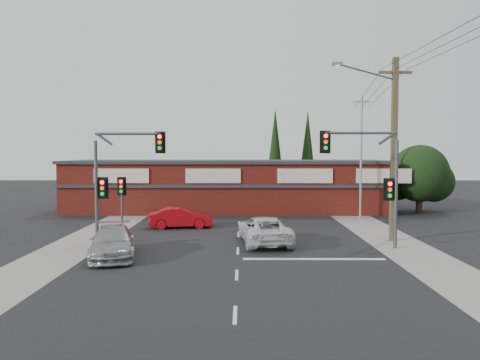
{
  "coord_description": "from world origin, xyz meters",
  "views": [
    {
      "loc": [
        0.21,
        -22.58,
        4.86
      ],
      "look_at": [
        0.1,
        3.0,
        3.37
      ],
      "focal_mm": 35.0,
      "sensor_mm": 36.0,
      "label": 1
    }
  ],
  "objects_px": {
    "silver_suv": "(113,242)",
    "utility_pole": "(392,143)",
    "red_sedan": "(181,218)",
    "white_suv": "(264,230)",
    "shop_building": "(228,185)"
  },
  "relations": [
    {
      "from": "white_suv",
      "to": "silver_suv",
      "type": "xyz_separation_m",
      "value": [
        -7.23,
        -3.31,
        -0.02
      ]
    },
    {
      "from": "silver_suv",
      "to": "red_sedan",
      "type": "relative_size",
      "value": 1.19
    },
    {
      "from": "silver_suv",
      "to": "red_sedan",
      "type": "distance_m",
      "value": 8.74
    },
    {
      "from": "silver_suv",
      "to": "red_sedan",
      "type": "xyz_separation_m",
      "value": [
        2.07,
        8.49,
        -0.03
      ]
    },
    {
      "from": "red_sedan",
      "to": "utility_pole",
      "type": "height_order",
      "value": "utility_pole"
    },
    {
      "from": "silver_suv",
      "to": "utility_pole",
      "type": "xyz_separation_m",
      "value": [
        14.19,
        4.06,
        4.69
      ]
    },
    {
      "from": "red_sedan",
      "to": "shop_building",
      "type": "xyz_separation_m",
      "value": [
        2.76,
        9.57,
        1.46
      ]
    },
    {
      "from": "red_sedan",
      "to": "utility_pole",
      "type": "distance_m",
      "value": 13.74
    },
    {
      "from": "white_suv",
      "to": "shop_building",
      "type": "height_order",
      "value": "shop_building"
    },
    {
      "from": "red_sedan",
      "to": "utility_pole",
      "type": "xyz_separation_m",
      "value": [
        12.12,
        -4.43,
        4.72
      ]
    },
    {
      "from": "white_suv",
      "to": "red_sedan",
      "type": "relative_size",
      "value": 1.28
    },
    {
      "from": "red_sedan",
      "to": "shop_building",
      "type": "relative_size",
      "value": 0.15
    },
    {
      "from": "white_suv",
      "to": "utility_pole",
      "type": "xyz_separation_m",
      "value": [
        6.96,
        0.76,
        4.67
      ]
    },
    {
      "from": "white_suv",
      "to": "shop_building",
      "type": "relative_size",
      "value": 0.19
    },
    {
      "from": "white_suv",
      "to": "silver_suv",
      "type": "distance_m",
      "value": 7.95
    }
  ]
}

